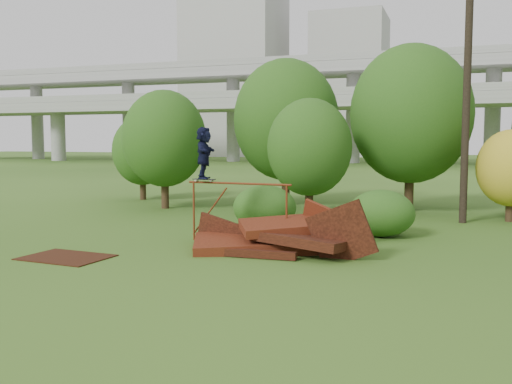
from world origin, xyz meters
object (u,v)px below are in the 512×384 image
(skater, at_px, (204,153))
(flat_plate, at_px, (66,257))
(scrap_pile, at_px, (276,238))
(utility_pole, at_px, (467,85))

(skater, relative_size, flat_plate, 0.72)
(scrap_pile, height_order, skater, skater)
(utility_pole, bearing_deg, flat_plate, -133.88)
(skater, xyz_separation_m, utility_pole, (7.66, 6.86, 2.43))
(skater, distance_m, utility_pole, 10.56)
(scrap_pile, relative_size, flat_plate, 2.55)
(flat_plate, bearing_deg, skater, 56.26)
(scrap_pile, xyz_separation_m, skater, (-2.58, 0.79, 2.38))
(scrap_pile, distance_m, utility_pole, 10.37)
(scrap_pile, distance_m, flat_plate, 5.74)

